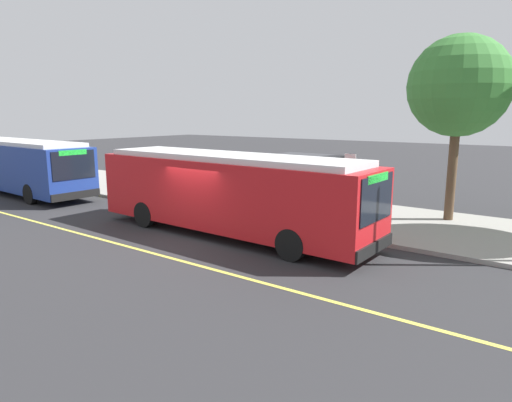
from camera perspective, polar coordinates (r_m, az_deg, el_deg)
ground_plane at (r=16.19m, az=-7.35°, el=-4.65°), size 120.00×120.00×0.00m
sidewalk_curb at (r=20.79m, az=4.11°, el=-0.88°), size 44.00×6.40×0.15m
lane_stripe_center at (r=14.75m, az=-13.28°, el=-6.41°), size 36.00×0.14×0.01m
transit_bus_main at (r=16.17m, az=-3.44°, el=1.27°), size 11.27×2.81×2.95m
transit_bus_second at (r=28.09m, az=-27.93°, el=4.14°), size 11.65×3.00×2.95m
bus_shelter at (r=19.75m, az=6.44°, el=3.87°), size 2.90×1.60×2.48m
waiting_bench at (r=19.87m, az=7.58°, el=0.13°), size 1.60×0.48×0.95m
route_sign_post at (r=16.71m, az=11.80°, el=2.55°), size 0.44×0.08×2.80m
pedestrian_commuter at (r=17.99m, az=10.43°, el=0.48°), size 0.24×0.40×1.69m
street_tree_near_shelter at (r=19.36m, az=24.43°, el=13.09°), size 3.87×3.87×7.19m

